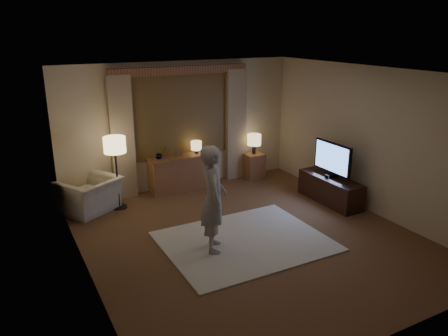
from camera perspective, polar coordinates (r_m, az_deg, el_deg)
room at (r=7.05m, az=1.36°, el=2.37°), size 5.04×5.54×2.64m
rug at (r=6.98m, az=2.71°, el=-9.52°), size 2.50×2.00×0.02m
sideboard at (r=9.00m, az=-5.89°, el=-0.81°), size 1.20×0.40×0.70m
picture_frame at (r=8.86m, az=-5.98°, el=1.94°), size 0.16×0.02×0.20m
plant at (r=8.71m, az=-8.42°, el=1.91°), size 0.17×0.13×0.30m
table_lamp_sideboard at (r=8.99m, az=-3.64°, el=2.88°), size 0.22×0.22×0.30m
floor_lamp at (r=8.08m, az=-14.06°, el=2.45°), size 0.40×0.40×1.36m
armchair at (r=8.30m, az=-17.07°, el=-3.44°), size 1.26×1.22×0.63m
side_table at (r=9.74m, az=3.89°, el=0.28°), size 0.40×0.40×0.56m
table_lamp_side at (r=9.58m, az=3.96°, el=3.63°), size 0.30×0.30×0.44m
tv_stand at (r=8.64m, az=13.69°, el=-2.76°), size 0.45×1.40×0.50m
tv at (r=8.44m, az=13.99°, el=1.21°), size 0.23×0.94×0.68m
person at (r=6.41m, az=-1.40°, el=-4.03°), size 0.58×0.69×1.62m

